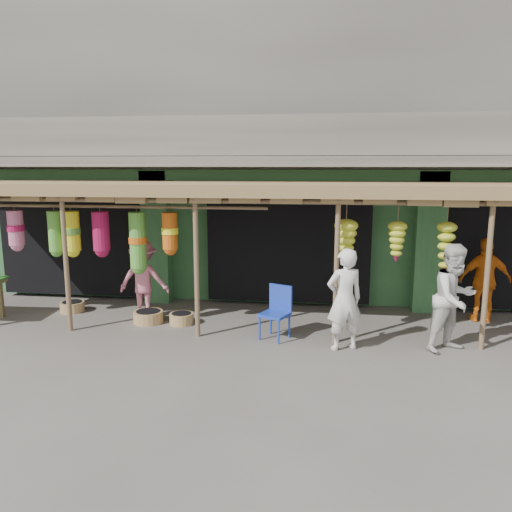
# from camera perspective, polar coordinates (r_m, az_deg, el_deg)

# --- Properties ---
(ground) EXTENTS (80.00, 80.00, 0.00)m
(ground) POSITION_cam_1_polar(r_m,az_deg,el_deg) (9.37, 2.71, -9.14)
(ground) COLOR #514C47
(ground) RESTS_ON ground
(building) EXTENTS (16.40, 6.80, 7.00)m
(building) POSITION_cam_1_polar(r_m,az_deg,el_deg) (13.69, 4.58, 11.36)
(building) COLOR gray
(building) RESTS_ON ground
(awning) EXTENTS (14.00, 2.70, 2.79)m
(awning) POSITION_cam_1_polar(r_m,az_deg,el_deg) (9.66, 2.35, 7.09)
(awning) COLOR brown
(awning) RESTS_ON ground
(blue_chair) EXTENTS (0.62, 0.62, 0.97)m
(blue_chair) POSITION_cam_1_polar(r_m,az_deg,el_deg) (9.14, 2.43, -6.07)
(blue_chair) COLOR #1936A4
(blue_chair) RESTS_ON ground
(basket_left) EXTENTS (0.67, 0.67, 0.21)m
(basket_left) POSITION_cam_1_polar(r_m,az_deg,el_deg) (11.54, -20.25, -5.46)
(basket_left) COLOR olive
(basket_left) RESTS_ON ground
(basket_mid) EXTENTS (0.63, 0.63, 0.23)m
(basket_mid) POSITION_cam_1_polar(r_m,az_deg,el_deg) (10.34, -12.20, -6.81)
(basket_mid) COLOR olive
(basket_mid) RESTS_ON ground
(basket_right) EXTENTS (0.57, 0.57, 0.22)m
(basket_right) POSITION_cam_1_polar(r_m,az_deg,el_deg) (10.12, -8.50, -7.09)
(basket_right) COLOR #987047
(basket_right) RESTS_ON ground
(person_front) EXTENTS (0.75, 0.64, 1.76)m
(person_front) POSITION_cam_1_polar(r_m,az_deg,el_deg) (8.61, 10.08, -4.92)
(person_front) COLOR silver
(person_front) RESTS_ON ground
(person_right) EXTENTS (1.13, 1.08, 1.85)m
(person_right) POSITION_cam_1_polar(r_m,az_deg,el_deg) (9.04, 21.73, -4.50)
(person_right) COLOR silver
(person_right) RESTS_ON ground
(person_vendor) EXTENTS (1.01, 0.45, 1.71)m
(person_vendor) POSITION_cam_1_polar(r_m,az_deg,el_deg) (10.99, 24.71, -2.52)
(person_vendor) COLOR orange
(person_vendor) RESTS_ON ground
(person_shopper) EXTENTS (1.06, 0.64, 1.61)m
(person_shopper) POSITION_cam_1_polar(r_m,az_deg,el_deg) (10.56, -12.71, -2.60)
(person_shopper) COLOR #C5687B
(person_shopper) RESTS_ON ground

